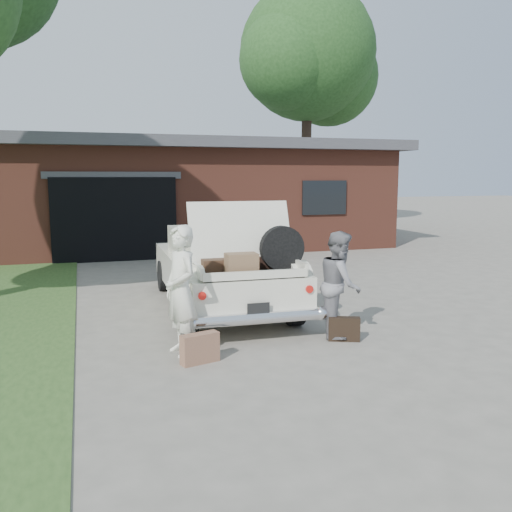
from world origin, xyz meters
name	(u,v)px	position (x,y,z in m)	size (l,w,h in m)	color
ground	(270,343)	(0.00, 0.00, 0.00)	(90.00, 90.00, 0.00)	gray
house	(184,193)	(0.98, 11.47, 1.67)	(12.80, 7.80, 3.30)	brown
tree_right	(309,60)	(7.36, 15.87, 7.20)	(6.71, 5.84, 10.44)	#38281E
sedan	(221,267)	(-0.10, 2.24, 0.68)	(1.94, 4.68, 1.86)	silver
woman_left	(181,291)	(-1.20, -0.08, 0.82)	(0.59, 0.39, 1.63)	white
woman_right	(340,284)	(1.05, 0.04, 0.74)	(0.72, 0.56, 1.48)	gray
suitcase_left	(200,348)	(-1.06, -0.48, 0.18)	(0.47, 0.15, 0.36)	#95654C
suitcase_right	(344,329)	(1.00, -0.21, 0.16)	(0.42, 0.13, 0.33)	black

